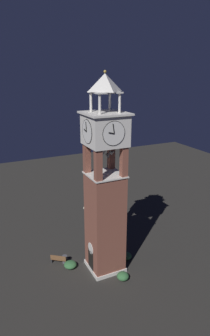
% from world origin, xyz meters
% --- Properties ---
extents(ground, '(80.00, 80.00, 0.00)m').
position_xyz_m(ground, '(0.00, 0.00, 0.00)').
color(ground, '#2A2925').
extents(clock_tower, '(3.57, 3.57, 18.41)m').
position_xyz_m(clock_tower, '(-0.00, -0.00, 7.72)').
color(clock_tower, brown).
rests_on(clock_tower, ground).
extents(park_bench, '(1.33, 1.54, 0.95)m').
position_xyz_m(park_bench, '(-2.53, -3.91, 0.48)').
color(park_bench, brown).
rests_on(park_bench, ground).
extents(lamp_post, '(0.36, 0.36, 3.38)m').
position_xyz_m(lamp_post, '(-6.93, 0.74, 2.38)').
color(lamp_post, black).
rests_on(lamp_post, ground).
extents(trash_bin, '(0.52, 0.52, 0.80)m').
position_xyz_m(trash_bin, '(-2.36, -3.33, 0.40)').
color(trash_bin, '#4C4C51').
rests_on(trash_bin, ground).
extents(shrub_near_entry, '(1.20, 1.20, 0.63)m').
position_xyz_m(shrub_near_entry, '(-0.31, 2.50, 0.31)').
color(shrub_near_entry, '#336638').
rests_on(shrub_near_entry, ground).
extents(shrub_left_of_tower, '(1.11, 1.11, 0.72)m').
position_xyz_m(shrub_left_of_tower, '(2.36, 0.69, 0.36)').
color(shrub_left_of_tower, '#336638').
rests_on(shrub_left_of_tower, ground).
extents(shrub_behind_bench, '(1.23, 1.23, 0.64)m').
position_xyz_m(shrub_behind_bench, '(-1.40, -3.10, 0.32)').
color(shrub_behind_bench, '#336638').
rests_on(shrub_behind_bench, ground).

